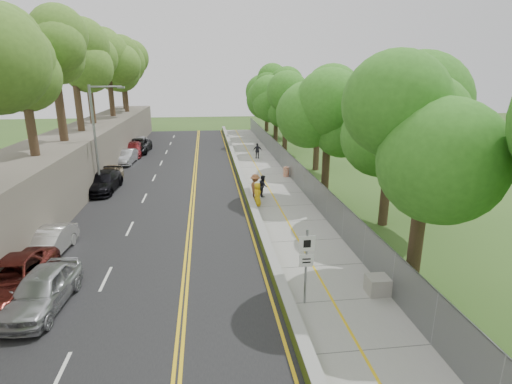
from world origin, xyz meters
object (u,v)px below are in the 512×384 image
object	(u,v)px
streetlight	(98,132)
car_0	(42,290)
car_1	(49,243)
signpost	(306,259)
person_far	(257,151)
concrete_block	(380,285)
car_2	(10,280)
painter_0	(257,194)
construction_barrel	(286,172)

from	to	relation	value
streetlight	car_0	size ratio (longest dim) A/B	1.80
car_1	signpost	bearing A→B (deg)	-21.77
car_1	person_far	world-z (taller)	person_far
signpost	concrete_block	size ratio (longest dim) A/B	2.83
streetlight	signpost	xyz separation A→B (m)	(11.51, -17.02, -2.68)
signpost	car_2	bearing A→B (deg)	170.46
car_1	painter_0	distance (m)	12.94
concrete_block	painter_0	distance (m)	12.42
car_1	car_2	xyz separation A→B (m)	(-0.12, -3.89, 0.09)
car_1	concrete_block	bearing A→B (deg)	-15.23
car_2	concrete_block	bearing A→B (deg)	-8.59
construction_barrel	car_0	world-z (taller)	car_0
car_2	signpost	bearing A→B (deg)	-12.04
signpost	concrete_block	world-z (taller)	signpost
construction_barrel	concrete_block	xyz separation A→B (m)	(0.00, -19.66, -0.06)
car_1	car_2	size ratio (longest dim) A/B	0.75
person_far	car_0	bearing A→B (deg)	71.99
streetlight	concrete_block	bearing A→B (deg)	-48.44
car_2	car_0	bearing A→B (deg)	-34.39
streetlight	construction_barrel	xyz separation A→B (m)	(14.76, 3.01, -4.17)
signpost	car_0	xyz separation A→B (m)	(-10.06, 0.97, -1.17)
car_1	painter_0	bearing A→B (deg)	34.86
construction_barrel	car_2	size ratio (longest dim) A/B	0.15
car_2	painter_0	world-z (taller)	painter_0
car_2	person_far	xyz separation A→B (m)	(13.40, 26.12, 0.08)
signpost	car_1	xyz separation A→B (m)	(-11.53, 5.84, -1.25)
construction_barrel	concrete_block	bearing A→B (deg)	-90.00
streetlight	person_far	bearing A→B (deg)	39.83
car_1	construction_barrel	bearing A→B (deg)	48.93
signpost	car_2	distance (m)	11.87
concrete_block	person_far	xyz separation A→B (m)	(-1.50, 27.71, 0.46)
concrete_block	car_0	bearing A→B (deg)	177.40
streetlight	car_1	size ratio (longest dim) A/B	1.97
concrete_block	painter_0	bearing A→B (deg)	106.62
car_0	painter_0	world-z (taller)	painter_0
streetlight	car_1	distance (m)	11.84
concrete_block	car_2	distance (m)	14.99
signpost	car_0	world-z (taller)	signpost
streetlight	painter_0	distance (m)	12.75
construction_barrel	car_1	xyz separation A→B (m)	(-14.78, -14.19, 0.24)
car_2	construction_barrel	bearing A→B (deg)	48.00
construction_barrel	concrete_block	world-z (taller)	construction_barrel
streetlight	concrete_block	size ratio (longest dim) A/B	7.31
painter_0	signpost	bearing A→B (deg)	-174.73
car_0	painter_0	xyz separation A→B (m)	(9.76, 11.29, 0.06)
signpost	car_2	size ratio (longest dim) A/B	0.57
construction_barrel	person_far	bearing A→B (deg)	100.56
streetlight	car_2	distance (m)	15.54
signpost	person_far	size ratio (longest dim) A/B	1.88
concrete_block	person_far	distance (m)	27.75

